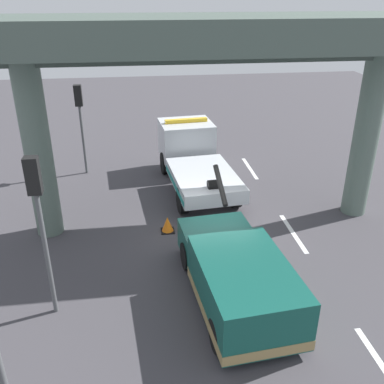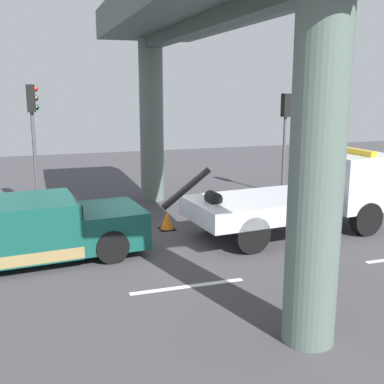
{
  "view_description": "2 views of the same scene",
  "coord_description": "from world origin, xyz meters",
  "px_view_note": "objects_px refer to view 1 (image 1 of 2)",
  "views": [
    {
      "loc": [
        -12.36,
        2.44,
        7.81
      ],
      "look_at": [
        1.23,
        0.61,
        1.23
      ],
      "focal_mm": 40.18,
      "sensor_mm": 36.0,
      "label": 1
    },
    {
      "loc": [
        -3.03,
        -12.28,
        4.31
      ],
      "look_at": [
        0.75,
        -0.81,
        1.67
      ],
      "focal_mm": 45.21,
      "sensor_mm": 36.0,
      "label": 2
    }
  ],
  "objects_px": {
    "tow_truck_white": "(193,156)",
    "traffic_light_mid": "(80,110)",
    "traffic_cone_orange": "(168,225)",
    "traffic_light_far": "(38,204)",
    "towed_van_green": "(237,278)"
  },
  "relations": [
    {
      "from": "towed_van_green",
      "to": "traffic_light_mid",
      "type": "bearing_deg",
      "value": 26.26
    },
    {
      "from": "tow_truck_white",
      "to": "traffic_light_mid",
      "type": "distance_m",
      "value": 5.33
    },
    {
      "from": "tow_truck_white",
      "to": "towed_van_green",
      "type": "relative_size",
      "value": 1.37
    },
    {
      "from": "towed_van_green",
      "to": "traffic_light_far",
      "type": "bearing_deg",
      "value": 86.44
    },
    {
      "from": "traffic_cone_orange",
      "to": "traffic_light_far",
      "type": "bearing_deg",
      "value": 138.44
    },
    {
      "from": "traffic_light_mid",
      "to": "traffic_cone_orange",
      "type": "distance_m",
      "value": 7.18
    },
    {
      "from": "towed_van_green",
      "to": "traffic_light_mid",
      "type": "distance_m",
      "value": 11.14
    },
    {
      "from": "traffic_light_mid",
      "to": "traffic_cone_orange",
      "type": "bearing_deg",
      "value": -150.47
    },
    {
      "from": "tow_truck_white",
      "to": "traffic_light_mid",
      "type": "bearing_deg",
      "value": 70.78
    },
    {
      "from": "traffic_light_far",
      "to": "traffic_cone_orange",
      "type": "xyz_separation_m",
      "value": [
        3.7,
        -3.28,
        -2.92
      ]
    },
    {
      "from": "tow_truck_white",
      "to": "traffic_light_mid",
      "type": "relative_size",
      "value": 1.81
    },
    {
      "from": "tow_truck_white",
      "to": "traffic_light_mid",
      "type": "xyz_separation_m",
      "value": [
        1.66,
        4.76,
        1.75
      ]
    },
    {
      "from": "tow_truck_white",
      "to": "towed_van_green",
      "type": "height_order",
      "value": "tow_truck_white"
    },
    {
      "from": "traffic_light_far",
      "to": "traffic_light_mid",
      "type": "xyz_separation_m",
      "value": [
        9.5,
        0.0,
        -0.23
      ]
    },
    {
      "from": "tow_truck_white",
      "to": "traffic_cone_orange",
      "type": "height_order",
      "value": "tow_truck_white"
    }
  ]
}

